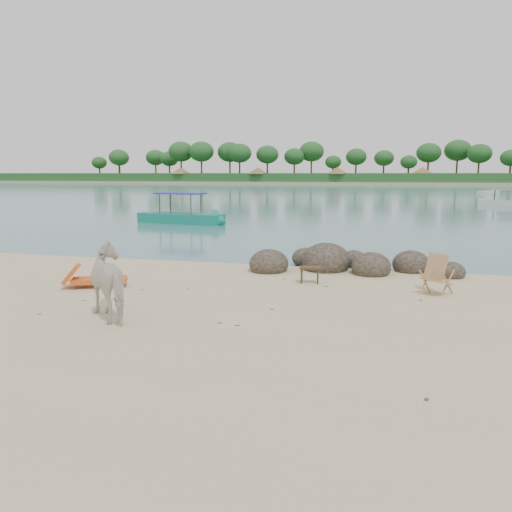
{
  "coord_description": "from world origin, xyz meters",
  "views": [
    {
      "loc": [
        3.35,
        -9.85,
        3.03
      ],
      "look_at": [
        0.38,
        2.0,
        1.0
      ],
      "focal_mm": 35.0,
      "sensor_mm": 36.0,
      "label": 1
    }
  ],
  "objects_px": {
    "cow": "(114,282)",
    "side_table": "(310,276)",
    "lounge_chair": "(99,278)",
    "deck_chair": "(437,276)",
    "boulders": "(341,264)",
    "boat_near": "(180,198)"
  },
  "relations": [
    {
      "from": "cow",
      "to": "side_table",
      "type": "distance_m",
      "value": 5.57
    },
    {
      "from": "cow",
      "to": "lounge_chair",
      "type": "bearing_deg",
      "value": -102.0
    },
    {
      "from": "lounge_chair",
      "to": "deck_chair",
      "type": "xyz_separation_m",
      "value": [
        8.66,
        1.29,
        0.23
      ]
    },
    {
      "from": "boulders",
      "to": "deck_chair",
      "type": "height_order",
      "value": "deck_chair"
    },
    {
      "from": "lounge_chair",
      "to": "boat_near",
      "type": "height_order",
      "value": "boat_near"
    },
    {
      "from": "deck_chair",
      "to": "side_table",
      "type": "bearing_deg",
      "value": -145.11
    },
    {
      "from": "deck_chair",
      "to": "boat_near",
      "type": "xyz_separation_m",
      "value": [
        -13.54,
        16.05,
        1.03
      ]
    },
    {
      "from": "boulders",
      "to": "boat_near",
      "type": "distance_m",
      "value": 17.34
    },
    {
      "from": "cow",
      "to": "boat_near",
      "type": "height_order",
      "value": "boat_near"
    },
    {
      "from": "lounge_chair",
      "to": "boat_near",
      "type": "distance_m",
      "value": 18.06
    },
    {
      "from": "boulders",
      "to": "cow",
      "type": "relative_size",
      "value": 3.49
    },
    {
      "from": "boulders",
      "to": "deck_chair",
      "type": "bearing_deg",
      "value": -46.15
    },
    {
      "from": "side_table",
      "to": "boat_near",
      "type": "relative_size",
      "value": 0.09
    },
    {
      "from": "lounge_chair",
      "to": "cow",
      "type": "bearing_deg",
      "value": -77.04
    },
    {
      "from": "boulders",
      "to": "side_table",
      "type": "distance_m",
      "value": 2.24
    },
    {
      "from": "side_table",
      "to": "lounge_chair",
      "type": "xyz_separation_m",
      "value": [
        -5.4,
        -1.83,
        0.04
      ]
    },
    {
      "from": "cow",
      "to": "boat_near",
      "type": "distance_m",
      "value": 20.91
    },
    {
      "from": "boulders",
      "to": "deck_chair",
      "type": "relative_size",
      "value": 6.47
    },
    {
      "from": "lounge_chair",
      "to": "deck_chair",
      "type": "relative_size",
      "value": 1.79
    },
    {
      "from": "boulders",
      "to": "boat_near",
      "type": "height_order",
      "value": "boat_near"
    },
    {
      "from": "cow",
      "to": "side_table",
      "type": "xyz_separation_m",
      "value": [
        3.54,
        4.27,
        -0.55
      ]
    },
    {
      "from": "lounge_chair",
      "to": "deck_chair",
      "type": "height_order",
      "value": "deck_chair"
    }
  ]
}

